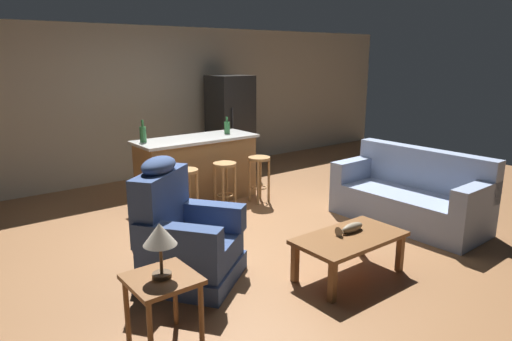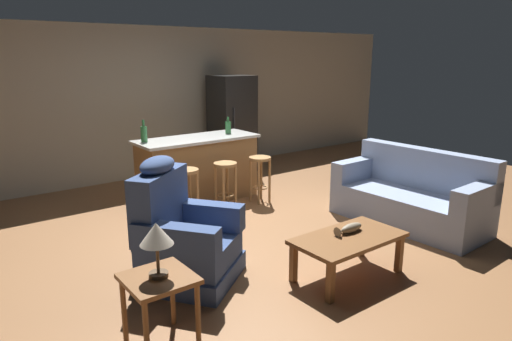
# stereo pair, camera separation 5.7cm
# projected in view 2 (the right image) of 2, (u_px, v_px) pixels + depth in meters

# --- Properties ---
(ground_plane) EXTENTS (12.00, 12.00, 0.00)m
(ground_plane) POSITION_uv_depth(u_px,v_px,m) (253.00, 226.00, 5.81)
(ground_plane) COLOR brown
(back_wall) EXTENTS (12.00, 0.05, 2.60)m
(back_wall) POSITION_uv_depth(u_px,v_px,m) (145.00, 103.00, 7.90)
(back_wall) COLOR #A89E89
(back_wall) RESTS_ON ground_plane
(coffee_table) EXTENTS (1.10, 0.60, 0.42)m
(coffee_table) POSITION_uv_depth(u_px,v_px,m) (348.00, 242.00, 4.39)
(coffee_table) COLOR brown
(coffee_table) RESTS_ON ground_plane
(fish_figurine) EXTENTS (0.34, 0.10, 0.10)m
(fish_figurine) POSITION_uv_depth(u_px,v_px,m) (349.00, 229.00, 4.45)
(fish_figurine) COLOR #4C3823
(fish_figurine) RESTS_ON coffee_table
(couch) EXTENTS (0.90, 1.92, 0.94)m
(couch) POSITION_uv_depth(u_px,v_px,m) (411.00, 197.00, 5.84)
(couch) COLOR #8493B2
(couch) RESTS_ON ground_plane
(recliner_near_lamp) EXTENTS (1.17, 1.17, 1.20)m
(recliner_near_lamp) POSITION_uv_depth(u_px,v_px,m) (182.00, 238.00, 4.33)
(recliner_near_lamp) COLOR #384C7A
(recliner_near_lamp) RESTS_ON ground_plane
(end_table) EXTENTS (0.48, 0.48, 0.56)m
(end_table) POSITION_uv_depth(u_px,v_px,m) (159.00, 289.00, 3.31)
(end_table) COLOR brown
(end_table) RESTS_ON ground_plane
(table_lamp) EXTENTS (0.24, 0.24, 0.41)m
(table_lamp) POSITION_uv_depth(u_px,v_px,m) (156.00, 236.00, 3.21)
(table_lamp) COLOR #4C3823
(table_lamp) RESTS_ON end_table
(kitchen_island) EXTENTS (1.80, 0.70, 0.95)m
(kitchen_island) POSITION_uv_depth(u_px,v_px,m) (198.00, 169.00, 6.73)
(kitchen_island) COLOR olive
(kitchen_island) RESTS_ON ground_plane
(bar_stool_left) EXTENTS (0.32, 0.32, 0.68)m
(bar_stool_left) POSITION_uv_depth(u_px,v_px,m) (187.00, 185.00, 5.93)
(bar_stool_left) COLOR #A87A47
(bar_stool_left) RESTS_ON ground_plane
(bar_stool_middle) EXTENTS (0.32, 0.32, 0.68)m
(bar_stool_middle) POSITION_uv_depth(u_px,v_px,m) (225.00, 177.00, 6.29)
(bar_stool_middle) COLOR #A87A47
(bar_stool_middle) RESTS_ON ground_plane
(bar_stool_right) EXTENTS (0.32, 0.32, 0.68)m
(bar_stool_right) POSITION_uv_depth(u_px,v_px,m) (260.00, 171.00, 6.64)
(bar_stool_right) COLOR #A87A47
(bar_stool_right) RESTS_ON ground_plane
(refrigerator) EXTENTS (0.70, 0.69, 1.76)m
(refrigerator) POSITION_uv_depth(u_px,v_px,m) (232.00, 124.00, 8.40)
(refrigerator) COLOR black
(refrigerator) RESTS_ON ground_plane
(bottle_tall_green) EXTENTS (0.09, 0.09, 0.31)m
(bottle_tall_green) POSITION_uv_depth(u_px,v_px,m) (144.00, 134.00, 6.24)
(bottle_tall_green) COLOR #2D6B38
(bottle_tall_green) RESTS_ON kitchen_island
(bottle_short_amber) EXTENTS (0.09, 0.09, 0.25)m
(bottle_short_amber) POSITION_uv_depth(u_px,v_px,m) (228.00, 127.00, 6.93)
(bottle_short_amber) COLOR #2D6B38
(bottle_short_amber) RESTS_ON kitchen_island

